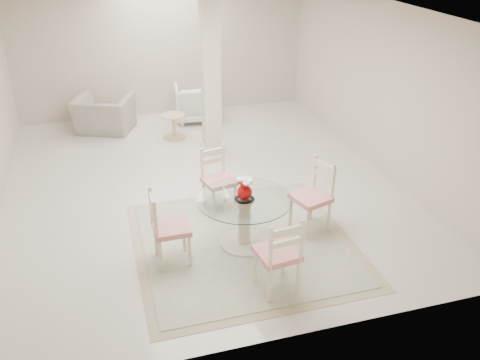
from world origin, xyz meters
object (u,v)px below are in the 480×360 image
object	(u,v)px
dining_table	(244,222)
recliner_taupe	(104,114)
side_table	(174,127)
dining_chair_north	(217,175)
dining_chair_east	(315,191)
dining_chair_west	(165,223)
column	(211,77)
dining_chair_south	(280,250)
armchair_white	(195,103)
red_vase	(245,188)

from	to	relation	value
dining_table	recliner_taupe	bearing A→B (deg)	108.53
side_table	dining_chair_north	bearing A→B (deg)	-86.75
dining_chair_east	side_table	bearing A→B (deg)	-178.21
side_table	dining_chair_west	bearing A→B (deg)	-100.66
column	dining_table	bearing A→B (deg)	-95.69
dining_table	dining_chair_west	world-z (taller)	dining_chair_west
dining_chair_south	armchair_white	size ratio (longest dim) A/B	1.34
column	dining_chair_south	distance (m)	4.20
dining_chair_east	armchair_white	size ratio (longest dim) A/B	1.35
recliner_taupe	dining_chair_west	bearing A→B (deg)	118.43
red_vase	armchair_white	bearing A→B (deg)	86.12
dining_chair_west	dining_table	bearing A→B (deg)	-85.06
dining_chair_north	dining_chair_south	bearing A→B (deg)	-96.28
dining_chair_east	dining_table	bearing A→B (deg)	-100.59
dining_table	red_vase	bearing A→B (deg)	-33.69
dining_chair_east	armchair_white	xyz separation A→B (m)	(-0.69, 4.57, -0.21)
dining_table	red_vase	world-z (taller)	red_vase
armchair_white	dining_chair_north	bearing A→B (deg)	90.04
dining_chair_east	dining_chair_south	bearing A→B (deg)	-55.93
red_vase	recliner_taupe	bearing A→B (deg)	108.56
dining_chair_north	side_table	size ratio (longest dim) A/B	2.22
red_vase	side_table	size ratio (longest dim) A/B	0.62
dining_chair_east	dining_chair_west	size ratio (longest dim) A/B	1.03
dining_chair_north	armchair_white	size ratio (longest dim) A/B	1.26
dining_chair_west	side_table	world-z (taller)	dining_chair_west
dining_chair_west	dining_chair_east	bearing A→B (deg)	-84.48
recliner_taupe	dining_chair_south	bearing A→B (deg)	128.44
dining_table	red_vase	xyz separation A→B (m)	(0.00, -0.00, 0.49)
recliner_taupe	dining_chair_north	bearing A→B (deg)	133.86
column	dining_chair_east	distance (m)	3.16
dining_table	dining_chair_east	distance (m)	1.05
dining_chair_west	side_table	size ratio (longest dim) A/B	2.32
recliner_taupe	armchair_white	size ratio (longest dim) A/B	1.31
red_vase	side_table	distance (m)	3.91
dining_chair_south	side_table	world-z (taller)	dining_chair_south
dining_table	dining_chair_north	xyz separation A→B (m)	(-0.11, 1.01, 0.19)
armchair_white	side_table	size ratio (longest dim) A/B	1.76
dining_chair_north	side_table	distance (m)	2.86
dining_chair_south	armchair_white	bearing A→B (deg)	-98.94
dining_chair_east	recliner_taupe	distance (m)	5.14
column	dining_chair_east	size ratio (longest dim) A/B	2.44
dining_chair_west	dining_chair_south	size ratio (longest dim) A/B	0.98
column	red_vase	xyz separation A→B (m)	(-0.31, -3.10, -0.51)
armchair_white	side_table	world-z (taller)	armchair_white
recliner_taupe	armchair_white	xyz separation A→B (m)	(1.85, 0.11, 0.02)
dining_chair_east	armchair_white	distance (m)	4.62
dining_chair_north	dining_chair_west	world-z (taller)	dining_chair_west
dining_chair_west	recliner_taupe	size ratio (longest dim) A/B	1.00
dining_chair_west	dining_chair_south	distance (m)	1.45
column	dining_chair_south	size ratio (longest dim) A/B	2.45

